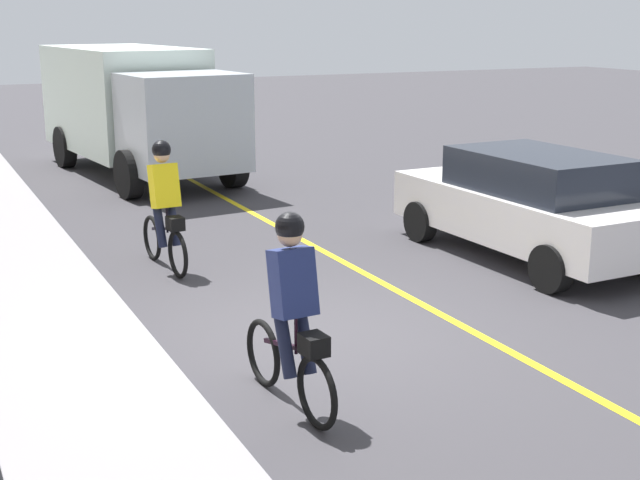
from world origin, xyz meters
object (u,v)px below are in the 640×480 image
(box_truck_background, at_px, (136,105))
(patrol_sedan, at_px, (530,203))
(cyclist_follow, at_px, (292,314))
(cyclist_lead, at_px, (165,206))

(box_truck_background, bearing_deg, patrol_sedan, 13.64)
(patrol_sedan, xyz_separation_m, box_truck_background, (9.41, 3.38, 0.73))
(patrol_sedan, bearing_deg, cyclist_follow, 119.71)
(cyclist_lead, distance_m, box_truck_background, 7.92)
(cyclist_follow, xyz_separation_m, box_truck_background, (12.59, -1.81, 0.64))
(box_truck_background, bearing_deg, cyclist_follow, -14.29)
(cyclist_follow, height_order, patrol_sedan, cyclist_follow)
(cyclist_follow, bearing_deg, cyclist_lead, -6.62)
(cyclist_lead, bearing_deg, patrol_sedan, -112.59)
(cyclist_follow, height_order, box_truck_background, box_truck_background)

